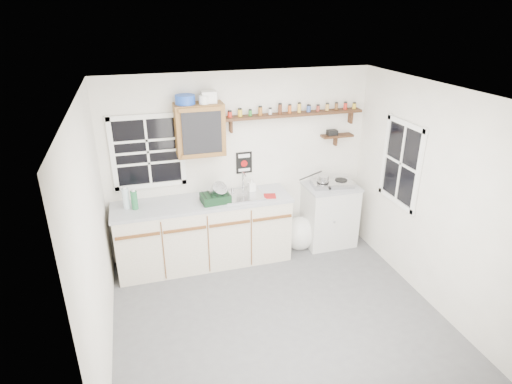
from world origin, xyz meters
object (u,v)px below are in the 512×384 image
at_px(main_cabinet, 204,232).
at_px(upper_cabinet, 200,130).
at_px(right_cabinet, 329,214).
at_px(spice_shelf, 294,113).
at_px(hotplate, 332,183).
at_px(dish_rack, 216,196).

height_order(main_cabinet, upper_cabinet, upper_cabinet).
bearing_deg(upper_cabinet, right_cabinet, -3.76).
relative_size(right_cabinet, spice_shelf, 0.48).
xyz_separation_m(main_cabinet, upper_cabinet, (0.03, 0.14, 1.36)).
height_order(upper_cabinet, hotplate, upper_cabinet).
height_order(upper_cabinet, spice_shelf, upper_cabinet).
relative_size(main_cabinet, right_cabinet, 2.54).
bearing_deg(spice_shelf, dish_rack, -165.64).
bearing_deg(dish_rack, spice_shelf, 9.46).
distance_m(spice_shelf, dish_rack, 1.49).
distance_m(right_cabinet, spice_shelf, 1.58).
height_order(main_cabinet, right_cabinet, main_cabinet).
relative_size(main_cabinet, upper_cabinet, 3.55).
xyz_separation_m(main_cabinet, right_cabinet, (1.83, 0.03, -0.01)).
relative_size(right_cabinet, dish_rack, 2.40).
xyz_separation_m(upper_cabinet, spice_shelf, (1.27, 0.07, 0.10)).
height_order(right_cabinet, hotplate, hotplate).
bearing_deg(right_cabinet, dish_rack, -176.47).
bearing_deg(hotplate, spice_shelf, 166.45).
xyz_separation_m(main_cabinet, spice_shelf, (1.30, 0.21, 1.47)).
relative_size(spice_shelf, hotplate, 3.19).
bearing_deg(hotplate, dish_rack, -169.26).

